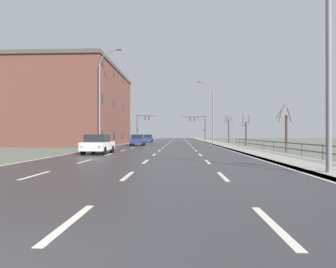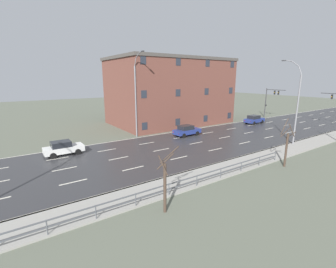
{
  "view_description": "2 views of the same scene",
  "coord_description": "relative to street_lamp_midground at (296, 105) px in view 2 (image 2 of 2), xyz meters",
  "views": [
    {
      "loc": [
        1.91,
        -2.72,
        1.55
      ],
      "look_at": [
        -0.46,
        55.06,
        1.68
      ],
      "focal_mm": 29.42,
      "sensor_mm": 36.0,
      "label": 1
    },
    {
      "loc": [
        22.74,
        14.5,
        8.34
      ],
      "look_at": [
        0.0,
        29.95,
        1.83
      ],
      "focal_mm": 25.38,
      "sensor_mm": 36.0,
      "label": 2
    }
  ],
  "objects": [
    {
      "name": "brick_building",
      "position": [
        -21.79,
        -3.96,
        0.78
      ],
      "size": [
        13.76,
        21.06,
        11.83
      ],
      "color": "brown",
      "rests_on": "ground"
    },
    {
      "name": "bare_tree_near",
      "position": [
        3.93,
        -22.02,
        -3.26
      ],
      "size": [
        1.3,
        1.37,
        4.29
      ],
      "color": "#423328",
      "rests_on": "ground"
    },
    {
      "name": "car_near_left",
      "position": [
        -11.37,
        -8.06,
        -4.34
      ],
      "size": [
        1.9,
        4.13,
        1.57
      ],
      "rotation": [
        0.0,
        0.0,
        0.02
      ],
      "color": "navy",
      "rests_on": "ground"
    },
    {
      "name": "car_near_right",
      "position": [
        -11.79,
        8.38,
        -4.34
      ],
      "size": [
        1.94,
        4.15,
        1.57
      ],
      "rotation": [
        0.0,
        0.0,
        0.03
      ],
      "color": "navy",
      "rests_on": "ground"
    },
    {
      "name": "street_lamp_left_bank",
      "position": [
        -14.85,
        -14.42,
        0.58
      ],
      "size": [
        2.73,
        0.24,
        11.74
      ],
      "color": "slate",
      "rests_on": "ground"
    },
    {
      "name": "car_distant",
      "position": [
        -12.0,
        -25.0,
        -4.34
      ],
      "size": [
        1.87,
        4.12,
        1.57
      ],
      "rotation": [
        0.0,
        0.0,
        0.01
      ],
      "color": "silver",
      "rests_on": "ground"
    },
    {
      "name": "guardrail",
      "position": [
        2.44,
        -22.03,
        -4.44
      ],
      "size": [
        0.07,
        29.07,
        1.0
      ],
      "color": "#515459",
      "rests_on": "ground"
    },
    {
      "name": "street_lamp_midground",
      "position": [
        0.0,
        0.0,
        0.0
      ],
      "size": [
        2.75,
        0.24,
        10.56
      ],
      "color": "slate",
      "rests_on": "ground"
    },
    {
      "name": "ground_plane",
      "position": [
        -7.41,
        3.95,
        -5.2
      ],
      "size": [
        160.0,
        160.0,
        0.12
      ],
      "color": "#5B6051"
    },
    {
      "name": "traffic_signal_left",
      "position": [
        -14.32,
        16.75,
        -0.95
      ],
      "size": [
        4.28,
        0.36,
        6.19
      ],
      "color": "#38383A",
      "rests_on": "ground"
    },
    {
      "name": "bare_tree_mid",
      "position": [
        3.77,
        -8.09,
        -3.17
      ],
      "size": [
        1.15,
        1.19,
        4.62
      ],
      "color": "#423328",
      "rests_on": "ground"
    },
    {
      "name": "road_asphalt_strip",
      "position": [
        -7.41,
        15.95,
        -5.13
      ],
      "size": [
        14.0,
        120.0,
        0.03
      ],
      "color": "#303033",
      "rests_on": "ground"
    }
  ]
}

